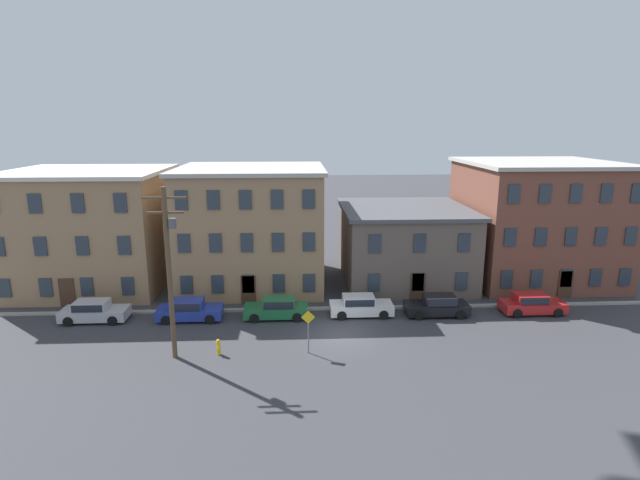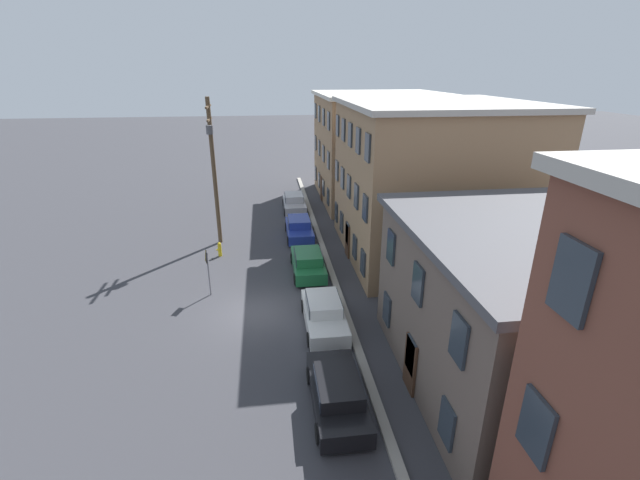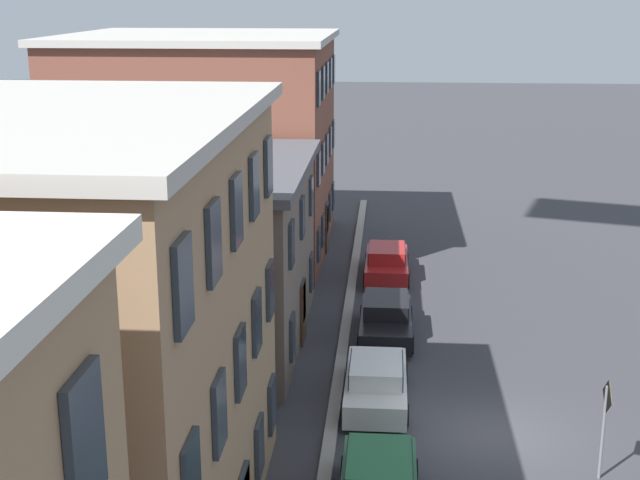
# 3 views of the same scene
# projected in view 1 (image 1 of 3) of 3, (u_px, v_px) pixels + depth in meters

# --- Properties ---
(ground_plane) EXTENTS (200.00, 200.00, 0.00)m
(ground_plane) POSITION_uv_depth(u_px,v_px,m) (341.00, 335.00, 31.93)
(ground_plane) COLOR #38383D
(kerb_strip) EXTENTS (56.00, 0.36, 0.16)m
(kerb_strip) POSITION_uv_depth(u_px,v_px,m) (335.00, 308.00, 36.28)
(kerb_strip) COLOR #9E998E
(kerb_strip) RESTS_ON ground_plane
(apartment_corner) EXTENTS (12.28, 11.32, 9.57)m
(apartment_corner) POSITION_uv_depth(u_px,v_px,m) (91.00, 228.00, 40.95)
(apartment_corner) COLOR #9E7A56
(apartment_corner) RESTS_ON ground_plane
(apartment_midblock) EXTENTS (11.82, 11.05, 9.75)m
(apartment_midblock) POSITION_uv_depth(u_px,v_px,m) (253.00, 226.00, 41.44)
(apartment_midblock) COLOR #9E7A56
(apartment_midblock) RESTS_ON ground_plane
(apartment_far) EXTENTS (10.55, 11.10, 6.35)m
(apartment_far) POSITION_uv_depth(u_px,v_px,m) (404.00, 244.00, 42.49)
(apartment_far) COLOR #66564C
(apartment_far) RESTS_ON ground_plane
(apartment_annex) EXTENTS (12.15, 11.92, 10.10)m
(apartment_annex) POSITION_uv_depth(u_px,v_px,m) (535.00, 220.00, 43.02)
(apartment_annex) COLOR brown
(apartment_annex) RESTS_ON ground_plane
(car_silver) EXTENTS (4.40, 1.92, 1.43)m
(car_silver) POSITION_uv_depth(u_px,v_px,m) (94.00, 310.00, 34.02)
(car_silver) COLOR #B7B7BC
(car_silver) RESTS_ON ground_plane
(car_blue) EXTENTS (4.40, 1.92, 1.43)m
(car_blue) POSITION_uv_depth(u_px,v_px,m) (189.00, 309.00, 34.24)
(car_blue) COLOR #233899
(car_blue) RESTS_ON ground_plane
(car_green) EXTENTS (4.40, 1.92, 1.43)m
(car_green) POSITION_uv_depth(u_px,v_px,m) (277.00, 307.00, 34.58)
(car_green) COLOR #1E6638
(car_green) RESTS_ON ground_plane
(car_white) EXTENTS (4.40, 1.92, 1.43)m
(car_white) POSITION_uv_depth(u_px,v_px,m) (360.00, 305.00, 35.03)
(car_white) COLOR silver
(car_white) RESTS_ON ground_plane
(car_black) EXTENTS (4.40, 1.92, 1.43)m
(car_black) POSITION_uv_depth(u_px,v_px,m) (438.00, 305.00, 35.06)
(car_black) COLOR black
(car_black) RESTS_ON ground_plane
(car_red) EXTENTS (4.40, 1.92, 1.43)m
(car_red) POSITION_uv_depth(u_px,v_px,m) (532.00, 303.00, 35.42)
(car_red) COLOR #B21E1E
(car_red) RESTS_ON ground_plane
(caution_sign) EXTENTS (0.89, 0.08, 2.70)m
(caution_sign) POSITION_uv_depth(u_px,v_px,m) (308.00, 325.00, 29.01)
(caution_sign) COLOR slate
(caution_sign) RESTS_ON ground_plane
(utility_pole) EXTENTS (2.40, 0.44, 9.90)m
(utility_pole) POSITION_uv_depth(u_px,v_px,m) (169.00, 265.00, 27.65)
(utility_pole) COLOR brown
(utility_pole) RESTS_ON ground_plane
(fire_hydrant) EXTENTS (0.24, 0.34, 0.96)m
(fire_hydrant) POSITION_uv_depth(u_px,v_px,m) (218.00, 347.00, 29.11)
(fire_hydrant) COLOR yellow
(fire_hydrant) RESTS_ON ground_plane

